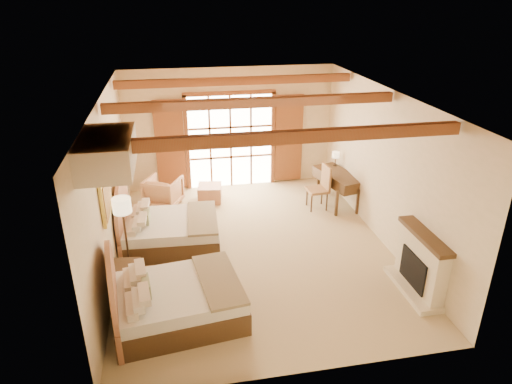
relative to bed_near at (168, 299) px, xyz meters
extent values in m
plane|color=tan|center=(1.78, 1.98, -0.41)|extent=(7.00, 7.00, 0.00)
plane|color=beige|center=(1.78, 5.48, 1.19)|extent=(5.50, 0.00, 5.50)
plane|color=beige|center=(-0.97, 1.98, 1.19)|extent=(0.00, 7.00, 7.00)
plane|color=beige|center=(4.53, 1.98, 1.19)|extent=(0.00, 7.00, 7.00)
plane|color=#AF6732|center=(1.78, 1.98, 2.79)|extent=(7.00, 7.00, 0.00)
cube|color=white|center=(1.78, 5.44, 0.84)|extent=(2.20, 0.02, 2.50)
cube|color=brown|center=(0.18, 5.41, 0.84)|extent=(0.75, 0.06, 2.40)
cube|color=brown|center=(3.38, 5.41, 0.84)|extent=(0.75, 0.06, 2.40)
cube|color=beige|center=(4.40, -0.02, 0.14)|extent=(0.25, 1.30, 1.10)
cube|color=black|center=(4.33, -0.02, 0.04)|extent=(0.18, 0.80, 0.60)
cube|color=beige|center=(4.31, -0.02, -0.36)|extent=(0.45, 1.40, 0.10)
cube|color=#48321B|center=(4.39, -0.02, 0.71)|extent=(0.30, 1.40, 0.08)
cube|color=#E6CD4D|center=(-0.93, 1.23, 1.34)|extent=(0.05, 0.95, 0.75)
cube|color=gold|center=(-0.90, 1.23, 1.34)|extent=(0.02, 0.82, 0.62)
cube|color=beige|center=(-0.62, -0.02, 2.54)|extent=(0.70, 1.40, 0.45)
cube|color=#48321B|center=(0.15, 0.00, -0.21)|extent=(2.21, 1.78, 0.40)
cube|color=silver|center=(0.15, 0.00, 0.10)|extent=(2.16, 1.74, 0.22)
cube|color=#8B7D5C|center=(0.84, 0.00, 0.22)|extent=(0.80, 1.63, 0.05)
cube|color=gray|center=(-0.32, 0.00, 0.33)|extent=(0.17, 0.43, 0.24)
cube|color=#48321B|center=(0.07, 2.42, -0.21)|extent=(2.06, 1.60, 0.39)
cube|color=silver|center=(0.07, 2.42, 0.09)|extent=(2.02, 1.57, 0.21)
cube|color=#8B7D5C|center=(0.75, 2.42, 0.20)|extent=(0.68, 1.56, 0.05)
cube|color=gray|center=(-0.39, 2.42, 0.31)|extent=(0.14, 0.41, 0.23)
cube|color=#48321B|center=(-0.72, 0.92, -0.12)|extent=(0.52, 0.52, 0.56)
cylinder|color=#35261A|center=(-0.72, 1.50, -0.39)|extent=(0.22, 0.22, 0.03)
cylinder|color=#35261A|center=(-0.72, 1.50, 0.29)|extent=(0.04, 0.04, 1.35)
cylinder|color=#FFE8AE|center=(-0.72, 1.50, 1.03)|extent=(0.33, 0.33, 0.28)
imported|color=tan|center=(-0.07, 4.45, -0.04)|extent=(1.07, 1.08, 0.74)
cube|color=#A16A49|center=(1.09, 4.50, -0.20)|extent=(0.66, 0.66, 0.42)
cube|color=#48321B|center=(4.24, 3.78, 0.37)|extent=(0.97, 1.60, 0.05)
cube|color=#48321B|center=(4.24, 3.78, 0.23)|extent=(0.94, 1.56, 0.23)
cube|color=#976A41|center=(3.65, 3.58, 0.08)|extent=(0.52, 0.52, 0.06)
cube|color=#976A41|center=(3.86, 3.58, 0.40)|extent=(0.09, 0.49, 0.59)
cylinder|color=#35261A|center=(4.34, 4.32, 0.41)|extent=(0.11, 0.11, 0.02)
cylinder|color=#35261A|center=(4.34, 4.32, 0.54)|extent=(0.02, 0.02, 0.26)
cylinder|color=#FFE8AE|center=(4.34, 4.32, 0.69)|extent=(0.18, 0.18, 0.15)
camera|label=1|loc=(0.27, -6.17, 4.56)|focal=32.00mm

